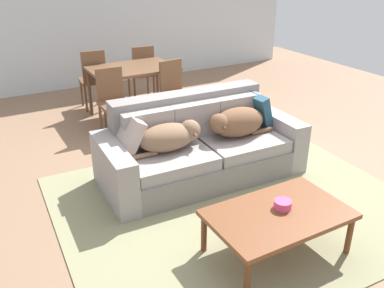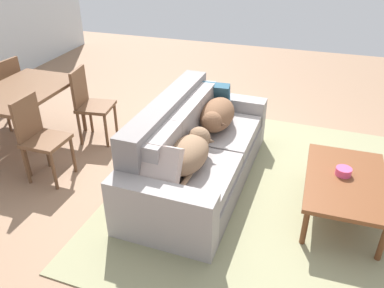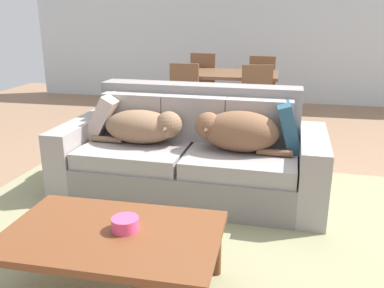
% 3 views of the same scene
% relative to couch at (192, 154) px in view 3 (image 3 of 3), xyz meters
% --- Properties ---
extents(ground_plane, '(10.00, 10.00, 0.00)m').
position_rel_couch_xyz_m(ground_plane, '(0.29, 0.03, -0.33)').
color(ground_plane, '#8E6C51').
extents(back_partition, '(8.00, 0.12, 2.70)m').
position_rel_couch_xyz_m(back_partition, '(0.29, 4.03, 1.02)').
color(back_partition, silver).
rests_on(back_partition, ground).
extents(area_rug, '(3.46, 2.96, 0.01)m').
position_rel_couch_xyz_m(area_rug, '(-0.00, -0.72, -0.33)').
color(area_rug, gray).
rests_on(area_rug, ground).
extents(couch, '(2.23, 1.03, 0.89)m').
position_rel_couch_xyz_m(couch, '(0.00, 0.00, 0.00)').
color(couch, gray).
rests_on(couch, ground).
extents(dog_on_left_cushion, '(0.78, 0.38, 0.29)m').
position_rel_couch_xyz_m(dog_on_left_cushion, '(-0.39, -0.09, 0.25)').
color(dog_on_left_cushion, '#816147').
rests_on(dog_on_left_cushion, couch).
extents(dog_on_right_cushion, '(0.77, 0.37, 0.32)m').
position_rel_couch_xyz_m(dog_on_right_cushion, '(0.39, -0.14, 0.27)').
color(dog_on_right_cushion, brown).
rests_on(dog_on_right_cushion, couch).
extents(throw_pillow_by_left_arm, '(0.31, 0.41, 0.41)m').
position_rel_couch_xyz_m(throw_pillow_by_left_arm, '(-0.79, 0.08, 0.29)').
color(throw_pillow_by_left_arm, '#BCA69B').
rests_on(throw_pillow_by_left_arm, couch).
extents(throw_pillow_by_right_arm, '(0.23, 0.41, 0.41)m').
position_rel_couch_xyz_m(throw_pillow_by_right_arm, '(0.79, 0.02, 0.28)').
color(throw_pillow_by_right_arm, '#295167').
rests_on(throw_pillow_by_right_arm, couch).
extents(coffee_table, '(1.13, 0.70, 0.40)m').
position_rel_couch_xyz_m(coffee_table, '(-0.12, -1.49, 0.03)').
color(coffee_table, brown).
rests_on(coffee_table, ground).
extents(bowl_on_coffee_table, '(0.14, 0.14, 0.07)m').
position_rel_couch_xyz_m(bowl_on_coffee_table, '(-0.06, -1.46, 0.10)').
color(bowl_on_coffee_table, '#EA4C7F').
rests_on(bowl_on_coffee_table, coffee_table).
extents(dining_table, '(1.24, 0.84, 0.75)m').
position_rel_couch_xyz_m(dining_table, '(0.07, 2.10, 0.35)').
color(dining_table, brown).
rests_on(dining_table, ground).
extents(dining_chair_near_left, '(0.41, 0.41, 0.91)m').
position_rel_couch_xyz_m(dining_chair_near_left, '(-0.43, 1.54, 0.18)').
color(dining_chair_near_left, brown).
rests_on(dining_chair_near_left, ground).
extents(dining_chair_near_right, '(0.45, 0.45, 0.92)m').
position_rel_couch_xyz_m(dining_chair_near_right, '(0.47, 1.48, 0.18)').
color(dining_chair_near_right, brown).
rests_on(dining_chair_near_right, ground).
extents(dining_chair_far_left, '(0.43, 0.43, 0.95)m').
position_rel_couch_xyz_m(dining_chair_far_left, '(-0.36, 2.67, 0.19)').
color(dining_chair_far_left, brown).
rests_on(dining_chair_far_left, ground).
extents(dining_chair_far_right, '(0.44, 0.44, 0.92)m').
position_rel_couch_xyz_m(dining_chair_far_right, '(0.48, 2.72, 0.18)').
color(dining_chair_far_right, brown).
rests_on(dining_chair_far_right, ground).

